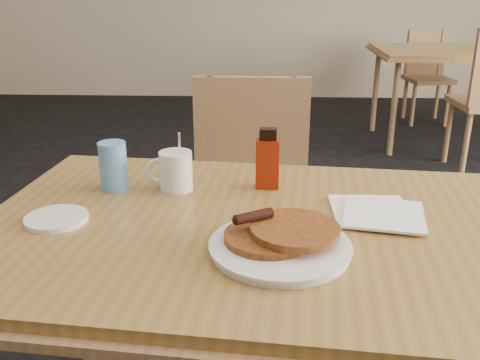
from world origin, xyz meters
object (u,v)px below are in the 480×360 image
(coffee_mug, at_px, (175,170))
(syrup_bottle, at_px, (268,161))
(neighbor_table, at_px, (461,54))
(blue_tumbler, at_px, (113,166))
(main_table, at_px, (253,240))
(chair_main_far, at_px, (250,186))
(pancake_plate, at_px, (280,242))
(chair_neighbor_far, at_px, (427,68))

(coffee_mug, distance_m, syrup_bottle, 0.24)
(neighbor_table, height_order, blue_tumbler, blue_tumbler)
(main_table, bearing_deg, chair_main_far, 91.72)
(coffee_mug, distance_m, blue_tumbler, 0.16)
(neighbor_table, distance_m, pancake_plate, 3.64)
(chair_neighbor_far, height_order, blue_tumbler, blue_tumbler)
(chair_neighbor_far, bearing_deg, main_table, -119.84)
(main_table, xyz_separation_m, chair_neighbor_far, (1.53, 3.95, -0.22))
(chair_main_far, distance_m, syrup_bottle, 0.58)
(neighbor_table, distance_m, chair_neighbor_far, 0.78)
(blue_tumbler, bearing_deg, neighbor_table, 57.58)
(coffee_mug, bearing_deg, main_table, -23.42)
(coffee_mug, xyz_separation_m, syrup_bottle, (0.24, 0.02, 0.02))
(neighbor_table, height_order, chair_neighbor_far, chair_neighbor_far)
(pancake_plate, distance_m, blue_tumbler, 0.52)
(chair_neighbor_far, relative_size, coffee_mug, 5.25)
(chair_main_far, bearing_deg, chair_neighbor_far, 64.84)
(chair_main_far, height_order, coffee_mug, chair_main_far)
(coffee_mug, relative_size, syrup_bottle, 1.00)
(chair_neighbor_far, height_order, syrup_bottle, syrup_bottle)
(chair_main_far, height_order, blue_tumbler, chair_main_far)
(chair_neighbor_far, relative_size, pancake_plate, 2.92)
(chair_neighbor_far, height_order, pancake_plate, chair_neighbor_far)
(syrup_bottle, bearing_deg, blue_tumbler, -173.32)
(chair_main_far, bearing_deg, blue_tumbler, -121.70)
(neighbor_table, relative_size, blue_tumbler, 10.72)
(syrup_bottle, height_order, blue_tumbler, syrup_bottle)
(pancake_plate, bearing_deg, chair_main_far, 95.20)
(neighbor_table, relative_size, chair_neighbor_far, 1.61)
(chair_main_far, distance_m, coffee_mug, 0.61)
(syrup_bottle, bearing_deg, chair_neighbor_far, 71.16)
(chair_neighbor_far, relative_size, blue_tumbler, 6.67)
(pancake_plate, height_order, syrup_bottle, syrup_bottle)
(neighbor_table, relative_size, coffee_mug, 8.43)
(neighbor_table, bearing_deg, syrup_bottle, -116.98)
(chair_neighbor_far, distance_m, syrup_bottle, 4.03)
(main_table, relative_size, chair_neighbor_far, 1.63)
(main_table, height_order, neighbor_table, same)
(chair_main_far, distance_m, pancake_plate, 0.88)
(chair_main_far, relative_size, syrup_bottle, 5.94)
(neighbor_table, xyz_separation_m, coffee_mug, (-1.75, -3.00, 0.09))
(chair_neighbor_far, bearing_deg, syrup_bottle, -120.54)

